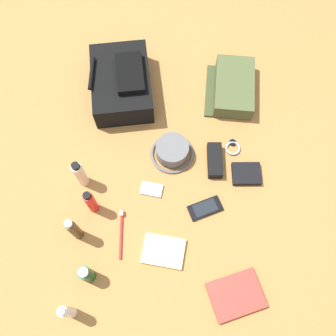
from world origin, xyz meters
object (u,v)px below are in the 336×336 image
(toiletry_pouch, at_px, (233,87))
(notepad, at_px, (163,251))
(toothbrush, at_px, (121,231))
(wallet, at_px, (246,174))
(backpack, at_px, (122,83))
(bucket_hat, at_px, (172,151))
(sunscreen_spray, at_px, (91,202))
(toothpaste_tube, at_px, (67,312))
(lotion_bottle, at_px, (80,174))
(wristwatch, at_px, (233,148))
(media_player, at_px, (152,189))
(shampoo_bottle, at_px, (87,274))
(paperback_novel, at_px, (236,295))
(sunglasses_case, at_px, (215,160))
(cell_phone, at_px, (205,208))
(cologne_bottle, at_px, (74,229))

(toiletry_pouch, height_order, notepad, toiletry_pouch)
(toothbrush, distance_m, wallet, 0.53)
(backpack, distance_m, bucket_hat, 0.36)
(toiletry_pouch, height_order, sunscreen_spray, sunscreen_spray)
(toiletry_pouch, relative_size, bucket_hat, 1.60)
(wallet, bearing_deg, toothpaste_tube, 128.20)
(lotion_bottle, xyz_separation_m, wristwatch, (0.15, -0.59, -0.07))
(toothbrush, bearing_deg, bucket_hat, -29.97)
(lotion_bottle, bearing_deg, media_player, -96.46)
(sunscreen_spray, distance_m, lotion_bottle, 0.12)
(shampoo_bottle, distance_m, wristwatch, 0.74)
(backpack, height_order, wristwatch, backpack)
(paperback_novel, distance_m, sunglasses_case, 0.51)
(bucket_hat, xyz_separation_m, notepad, (-0.39, 0.03, -0.02))
(toiletry_pouch, height_order, cell_phone, toiletry_pouch)
(cell_phone, bearing_deg, lotion_bottle, 77.85)
(paperback_novel, height_order, media_player, paperback_novel)
(cell_phone, xyz_separation_m, wristwatch, (0.26, -0.12, -0.00))
(toiletry_pouch, distance_m, wallet, 0.39)
(backpack, distance_m, paperback_novel, 0.94)
(bucket_hat, distance_m, wallet, 0.30)
(backpack, distance_m, toothpaste_tube, 0.90)
(sunscreen_spray, relative_size, paperback_novel, 0.74)
(backpack, relative_size, wristwatch, 5.18)
(wallet, bearing_deg, sunglasses_case, 65.80)
(wristwatch, distance_m, toothbrush, 0.55)
(sunscreen_spray, bearing_deg, sunglasses_case, -66.71)
(lotion_bottle, height_order, wristwatch, lotion_bottle)
(media_player, bearing_deg, bucket_hat, -26.75)
(sunscreen_spray, bearing_deg, lotion_bottle, 25.06)
(cologne_bottle, height_order, cell_phone, cologne_bottle)
(bucket_hat, bearing_deg, media_player, 153.25)
(toothpaste_tube, relative_size, wallet, 1.43)
(wristwatch, xyz_separation_m, wallet, (-0.12, -0.05, 0.01))
(bucket_hat, xyz_separation_m, lotion_bottle, (-0.12, 0.34, 0.05))
(toiletry_pouch, xyz_separation_m, toothbrush, (-0.62, 0.44, -0.03))
(cologne_bottle, height_order, media_player, cologne_bottle)
(bucket_hat, height_order, paperback_novel, bucket_hat)
(toothpaste_tube, distance_m, cell_phone, 0.60)
(toiletry_pouch, distance_m, shampoo_bottle, 0.95)
(lotion_bottle, bearing_deg, bucket_hat, -70.21)
(paperback_novel, bearing_deg, cologne_bottle, 70.44)
(sunscreen_spray, bearing_deg, cell_phone, -89.20)
(toothbrush, xyz_separation_m, notepad, (-0.07, -0.16, 0.00))
(sunglasses_case, bearing_deg, notepad, 150.58)
(bucket_hat, relative_size, notepad, 1.16)
(sunglasses_case, bearing_deg, bucket_hat, 78.28)
(toothpaste_tube, height_order, wallet, toothpaste_tube)
(paperback_novel, height_order, wristwatch, paperback_novel)
(cell_phone, relative_size, toothbrush, 0.76)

